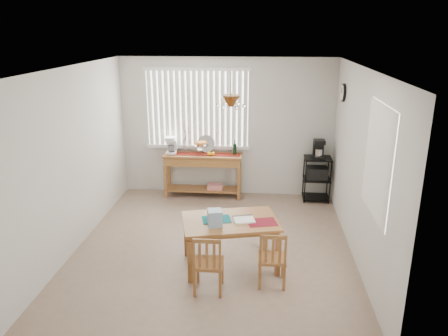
# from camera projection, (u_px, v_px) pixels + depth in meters

# --- Properties ---
(ground) EXTENTS (4.00, 4.50, 0.01)m
(ground) POSITION_uv_depth(u_px,v_px,m) (214.00, 247.00, 6.48)
(ground) COLOR gray
(room_shell) EXTENTS (4.20, 4.70, 2.70)m
(room_shell) POSITION_uv_depth(u_px,v_px,m) (214.00, 135.00, 5.97)
(room_shell) COLOR beige
(room_shell) RESTS_ON ground
(sideboard) EXTENTS (1.48, 0.42, 0.83)m
(sideboard) POSITION_uv_depth(u_px,v_px,m) (203.00, 165.00, 8.24)
(sideboard) COLOR #956032
(sideboard) RESTS_ON ground
(sideboard_items) EXTENTS (1.40, 0.35, 0.64)m
(sideboard_items) POSITION_uv_depth(u_px,v_px,m) (190.00, 147.00, 8.17)
(sideboard_items) COLOR maroon
(sideboard_items) RESTS_ON sideboard
(wire_cart) EXTENTS (0.49, 0.39, 0.83)m
(wire_cart) POSITION_uv_depth(u_px,v_px,m) (317.00, 175.00, 8.08)
(wire_cart) COLOR black
(wire_cart) RESTS_ON ground
(cart_items) EXTENTS (0.20, 0.23, 0.34)m
(cart_items) POSITION_uv_depth(u_px,v_px,m) (319.00, 149.00, 7.93)
(cart_items) COLOR black
(cart_items) RESTS_ON wire_cart
(dining_table) EXTENTS (1.40, 1.07, 0.67)m
(dining_table) POSITION_uv_depth(u_px,v_px,m) (230.00, 225.00, 5.80)
(dining_table) COLOR #956032
(dining_table) RESTS_ON ground
(table_items) EXTENTS (1.03, 0.46, 0.21)m
(table_items) POSITION_uv_depth(u_px,v_px,m) (222.00, 219.00, 5.63)
(table_items) COLOR #13636B
(table_items) RESTS_ON dining_table
(chair_left) EXTENTS (0.36, 0.36, 0.78)m
(chair_left) POSITION_uv_depth(u_px,v_px,m) (208.00, 264.00, 5.26)
(chair_left) COLOR #956032
(chair_left) RESTS_ON ground
(chair_right) EXTENTS (0.35, 0.35, 0.75)m
(chair_right) POSITION_uv_depth(u_px,v_px,m) (272.00, 259.00, 5.40)
(chair_right) COLOR #956032
(chair_right) RESTS_ON ground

